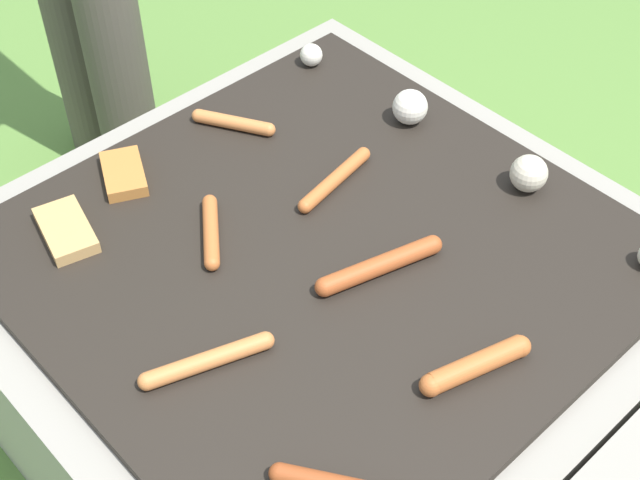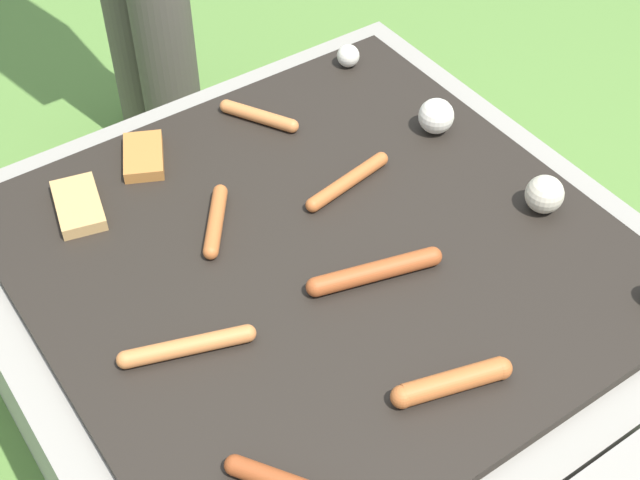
# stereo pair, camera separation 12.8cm
# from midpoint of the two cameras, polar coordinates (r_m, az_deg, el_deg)

# --- Properties ---
(ground_plane) EXTENTS (14.00, 14.00, 0.00)m
(ground_plane) POSITION_cam_midpoint_polar(r_m,az_deg,el_deg) (1.60, -2.33, -10.34)
(ground_plane) COLOR #567F38
(grill) EXTENTS (0.92, 0.92, 0.39)m
(grill) POSITION_cam_midpoint_polar(r_m,az_deg,el_deg) (1.45, -2.55, -6.10)
(grill) COLOR gray
(grill) RESTS_ON ground_plane
(sausage_mid_left) EXTENTS (0.13, 0.10, 0.02)m
(sausage_mid_left) POSITION_cam_midpoint_polar(r_m,az_deg,el_deg) (1.33, -9.77, 0.39)
(sausage_mid_left) COLOR #B7602D
(sausage_mid_left) RESTS_ON grill
(sausage_mid_right) EXTENTS (0.13, 0.09, 0.02)m
(sausage_mid_right) POSITION_cam_midpoint_polar(r_m,az_deg,el_deg) (1.51, -8.01, 7.35)
(sausage_mid_right) COLOR #C6753D
(sausage_mid_right) RESTS_ON grill
(sausage_front_left) EXTENTS (0.07, 0.20, 0.03)m
(sausage_front_left) POSITION_cam_midpoint_polar(r_m,az_deg,el_deg) (1.26, 0.94, -1.79)
(sausage_front_left) COLOR #A34C23
(sausage_front_left) RESTS_ON grill
(sausage_back_center) EXTENTS (0.08, 0.18, 0.02)m
(sausage_back_center) POSITION_cam_midpoint_polar(r_m,az_deg,el_deg) (1.17, -10.38, -7.78)
(sausage_back_center) COLOR #C6753D
(sausage_back_center) RESTS_ON grill
(sausage_front_center) EXTENTS (0.07, 0.16, 0.03)m
(sausage_front_center) POSITION_cam_midpoint_polar(r_m,az_deg,el_deg) (1.15, 6.81, -8.16)
(sausage_front_center) COLOR #B7602D
(sausage_front_center) RESTS_ON grill
(sausage_back_right) EXTENTS (0.05, 0.17, 0.02)m
(sausage_back_right) POSITION_cam_midpoint_polar(r_m,az_deg,el_deg) (1.39, -1.67, 3.78)
(sausage_back_right) COLOR #B7602D
(sausage_back_right) RESTS_ON grill
(bread_slice_center) EXTENTS (0.12, 0.10, 0.02)m
(bread_slice_center) POSITION_cam_midpoint_polar(r_m,az_deg,el_deg) (1.45, -14.96, 3.99)
(bread_slice_center) COLOR #B27033
(bread_slice_center) RESTS_ON grill
(bread_slice_left) EXTENTS (0.13, 0.09, 0.02)m
(bread_slice_left) POSITION_cam_midpoint_polar(r_m,az_deg,el_deg) (1.38, -18.53, 0.47)
(bread_slice_left) COLOR tan
(bread_slice_left) RESTS_ON grill
(mushroom_row) EXTENTS (0.74, 0.07, 0.06)m
(mushroom_row) POSITION_cam_midpoint_polar(r_m,az_deg,el_deg) (1.45, 6.67, 6.35)
(mushroom_row) COLOR silver
(mushroom_row) RESTS_ON grill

